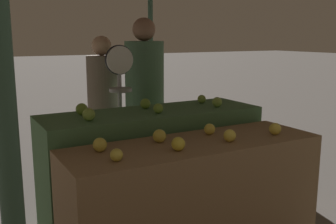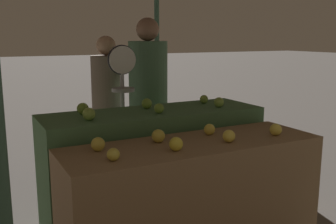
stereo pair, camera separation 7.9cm
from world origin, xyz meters
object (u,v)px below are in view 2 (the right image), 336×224
produce_scale (123,92)px  wooden_crate_side (285,187)px  person_vendor_at_scale (148,92)px  person_customer_left (107,98)px

produce_scale → wooden_crate_side: bearing=-29.5°
produce_scale → person_vendor_at_scale: (0.39, 0.32, -0.07)m
wooden_crate_side → produce_scale: bearing=150.5°
person_customer_left → person_vendor_at_scale: bearing=116.1°
person_vendor_at_scale → wooden_crate_side: person_vendor_at_scale is taller
produce_scale → wooden_crate_side: 1.70m
produce_scale → person_vendor_at_scale: size_ratio=0.85×
person_vendor_at_scale → person_customer_left: bearing=-61.5°
person_vendor_at_scale → wooden_crate_side: bearing=123.7°
produce_scale → person_customer_left: (0.10, 0.73, -0.16)m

